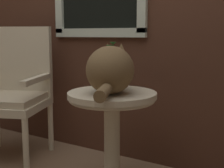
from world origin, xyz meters
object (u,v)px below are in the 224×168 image
(pewter_vase_with_ivy, at_px, (113,75))
(cat, at_px, (111,69))
(wicker_side_table, at_px, (112,126))
(wicker_chair, at_px, (13,88))

(pewter_vase_with_ivy, bearing_deg, cat, -66.18)
(wicker_side_table, relative_size, pewter_vase_with_ivy, 2.11)
(wicker_side_table, relative_size, cat, 1.00)
(wicker_chair, bearing_deg, wicker_side_table, -5.23)
(wicker_side_table, distance_m, cat, 0.36)
(wicker_side_table, height_order, cat, cat)
(cat, xyz_separation_m, pewter_vase_with_ivy, (-0.05, 0.12, -0.05))
(wicker_side_table, height_order, pewter_vase_with_ivy, pewter_vase_with_ivy)
(cat, bearing_deg, wicker_chair, 173.00)
(cat, bearing_deg, wicker_side_table, 107.19)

